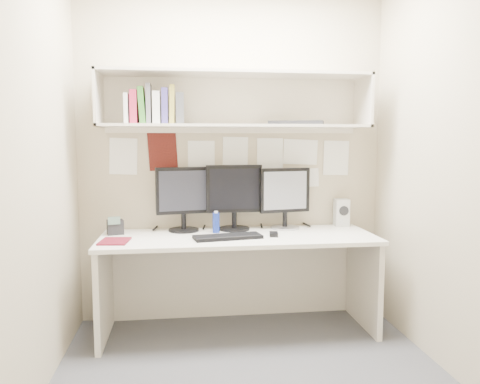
{
  "coord_description": "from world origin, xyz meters",
  "views": [
    {
      "loc": [
        -0.42,
        -2.7,
        1.42
      ],
      "look_at": [
        -0.03,
        0.35,
        1.08
      ],
      "focal_mm": 35.0,
      "sensor_mm": 36.0,
      "label": 1
    }
  ],
  "objects": [
    {
      "name": "floor",
      "position": [
        0.0,
        0.0,
        0.0
      ],
      "size": [
        2.4,
        2.0,
        0.01
      ],
      "primitive_type": "cube",
      "color": "#434347",
      "rests_on": "ground"
    },
    {
      "name": "wall_back",
      "position": [
        0.0,
        1.0,
        1.3
      ],
      "size": [
        2.4,
        0.02,
        2.6
      ],
      "primitive_type": "cube",
      "color": "tan",
      "rests_on": "ground"
    },
    {
      "name": "wall_front",
      "position": [
        0.0,
        -1.0,
        1.3
      ],
      "size": [
        2.4,
        0.02,
        2.6
      ],
      "primitive_type": "cube",
      "color": "tan",
      "rests_on": "ground"
    },
    {
      "name": "wall_left",
      "position": [
        -1.2,
        0.0,
        1.3
      ],
      "size": [
        0.02,
        2.0,
        2.6
      ],
      "primitive_type": "cube",
      "color": "tan",
      "rests_on": "ground"
    },
    {
      "name": "wall_right",
      "position": [
        1.2,
        0.0,
        1.3
      ],
      "size": [
        0.02,
        2.0,
        2.6
      ],
      "primitive_type": "cube",
      "color": "tan",
      "rests_on": "ground"
    },
    {
      "name": "desk",
      "position": [
        0.0,
        0.65,
        0.37
      ],
      "size": [
        2.0,
        0.7,
        0.73
      ],
      "color": "white",
      "rests_on": "floor"
    },
    {
      "name": "overhead_hutch",
      "position": [
        0.0,
        0.86,
        1.72
      ],
      "size": [
        2.0,
        0.38,
        0.4
      ],
      "color": "beige",
      "rests_on": "wall_back"
    },
    {
      "name": "pinned_papers",
      "position": [
        0.0,
        0.99,
        1.25
      ],
      "size": [
        1.92,
        0.01,
        0.48
      ],
      "primitive_type": null,
      "color": "white",
      "rests_on": "wall_back"
    },
    {
      "name": "monitor_left",
      "position": [
        -0.4,
        0.87,
        1.0
      ],
      "size": [
        0.42,
        0.23,
        0.49
      ],
      "rotation": [
        0.0,
        0.0,
        0.2
      ],
      "color": "black",
      "rests_on": "desk"
    },
    {
      "name": "monitor_center",
      "position": [
        -0.0,
        0.87,
        1.0
      ],
      "size": [
        0.43,
        0.24,
        0.5
      ],
      "rotation": [
        0.0,
        0.0,
        0.02
      ],
      "color": "black",
      "rests_on": "desk"
    },
    {
      "name": "monitor_right",
      "position": [
        0.4,
        0.87,
        0.99
      ],
      "size": [
        0.41,
        0.23,
        0.48
      ],
      "rotation": [
        0.0,
        0.0,
        0.18
      ],
      "color": "#A5A5AA",
      "rests_on": "desk"
    },
    {
      "name": "keyboard",
      "position": [
        -0.09,
        0.54,
        0.74
      ],
      "size": [
        0.5,
        0.25,
        0.02
      ],
      "primitive_type": "cube",
      "rotation": [
        0.0,
        0.0,
        0.17
      ],
      "color": "black",
      "rests_on": "desk"
    },
    {
      "name": "mouse",
      "position": [
        0.25,
        0.58,
        0.74
      ],
      "size": [
        0.07,
        0.1,
        0.03
      ],
      "primitive_type": "cube",
      "rotation": [
        0.0,
        0.0,
        -0.15
      ],
      "color": "black",
      "rests_on": "desk"
    },
    {
      "name": "speaker",
      "position": [
        0.88,
        0.92,
        0.84
      ],
      "size": [
        0.12,
        0.12,
        0.22
      ],
      "rotation": [
        0.0,
        0.0,
        -0.07
      ],
      "color": "#B4B4B0",
      "rests_on": "desk"
    },
    {
      "name": "blue_bottle",
      "position": [
        -0.15,
        0.77,
        0.81
      ],
      "size": [
        0.05,
        0.05,
        0.16
      ],
      "color": "navy",
      "rests_on": "desk"
    },
    {
      "name": "maroon_notebook",
      "position": [
        -0.87,
        0.52,
        0.74
      ],
      "size": [
        0.21,
        0.25,
        0.01
      ],
      "primitive_type": "cube",
      "rotation": [
        0.0,
        0.0,
        -0.11
      ],
      "color": "#5D0F1D",
      "rests_on": "desk"
    },
    {
      "name": "desk_phone",
      "position": [
        -0.9,
        0.8,
        0.78
      ],
      "size": [
        0.14,
        0.13,
        0.14
      ],
      "rotation": [
        0.0,
        0.0,
        0.26
      ],
      "color": "black",
      "rests_on": "desk"
    },
    {
      "name": "book_stack",
      "position": [
        -0.59,
        0.77,
        1.66
      ],
      "size": [
        0.42,
        0.18,
        0.28
      ],
      "color": "silver",
      "rests_on": "overhead_hutch"
    },
    {
      "name": "hutch_tray",
      "position": [
        0.46,
        0.78,
        1.55
      ],
      "size": [
        0.44,
        0.29,
        0.03
      ],
      "primitive_type": "cube",
      "rotation": [
        0.0,
        0.0,
        -0.36
      ],
      "color": "black",
      "rests_on": "overhead_hutch"
    }
  ]
}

